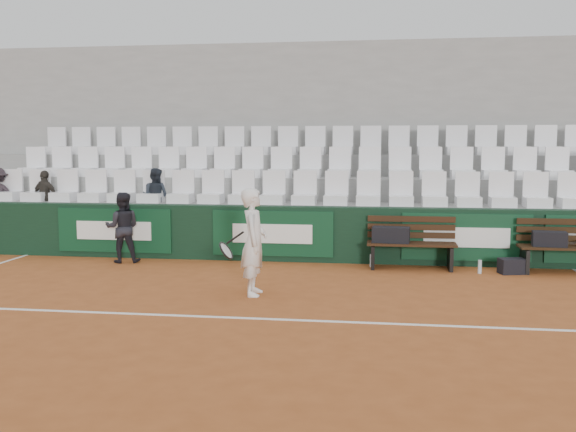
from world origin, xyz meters
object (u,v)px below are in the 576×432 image
object	(u,v)px
tennis_player	(254,242)
spectator_c	(155,174)
bench_left	(411,256)
bench_right	(566,260)
sports_bag_ground	(512,266)
spectator_b	(45,174)
water_bottle_near	(372,261)
sports_bag_left	(391,235)
sports_bag_right	(549,239)
water_bottle_far	(480,267)
ball_kid	(122,227)

from	to	relation	value
tennis_player	spectator_c	bearing A→B (deg)	128.62
bench_left	tennis_player	distance (m)	3.27
bench_right	sports_bag_ground	size ratio (longest dim) A/B	3.62
spectator_b	water_bottle_near	bearing A→B (deg)	-172.79
sports_bag_left	spectator_b	size ratio (longest dim) A/B	0.59
bench_left	sports_bag_ground	bearing A→B (deg)	-7.10
sports_bag_right	water_bottle_far	world-z (taller)	sports_bag_right
bench_right	bench_left	bearing A→B (deg)	179.02
bench_left	ball_kid	world-z (taller)	ball_kid
spectator_c	water_bottle_far	bearing A→B (deg)	175.59
sports_bag_right	spectator_c	distance (m)	7.25
water_bottle_near	spectator_b	size ratio (longest dim) A/B	0.21
water_bottle_far	bench_left	bearing A→B (deg)	166.57
sports_bag_left	tennis_player	size ratio (longest dim) A/B	0.41
bench_right	spectator_b	world-z (taller)	spectator_b
sports_bag_left	water_bottle_far	size ratio (longest dim) A/B	2.78
sports_bag_right	spectator_c	world-z (taller)	spectator_c
sports_bag_right	ball_kid	world-z (taller)	ball_kid
bench_left	spectator_b	world-z (taller)	spectator_b
water_bottle_far	tennis_player	size ratio (longest dim) A/B	0.15
sports_bag_left	tennis_player	xyz separation A→B (m)	(-1.94, -2.25, 0.17)
bench_left	tennis_player	bearing A→B (deg)	-135.25
sports_bag_right	spectator_c	size ratio (longest dim) A/B	0.48
sports_bag_left	sports_bag_right	world-z (taller)	sports_bag_left
ball_kid	water_bottle_far	bearing A→B (deg)	164.13
bench_right	ball_kid	xyz separation A→B (m)	(-7.62, -0.07, 0.41)
sports_bag_right	tennis_player	bearing A→B (deg)	-154.10
ball_kid	spectator_c	size ratio (longest dim) A/B	1.14
sports_bag_right	tennis_player	distance (m)	5.02
tennis_player	spectator_c	xyz separation A→B (m)	(-2.60, 3.25, 0.80)
sports_bag_ground	sports_bag_left	bearing A→B (deg)	174.77
sports_bag_right	water_bottle_near	bearing A→B (deg)	177.08
bench_left	bench_right	bearing A→B (deg)	-0.98
bench_right	sports_bag_ground	world-z (taller)	bench_right
sports_bag_left	spectator_c	bearing A→B (deg)	167.59
sports_bag_right	ball_kid	bearing A→B (deg)	-179.72
sports_bag_right	water_bottle_far	size ratio (longest dim) A/B	2.36
water_bottle_near	ball_kid	world-z (taller)	ball_kid
sports_bag_ground	ball_kid	distance (m)	6.77
bench_left	ball_kid	bearing A→B (deg)	-178.71
sports_bag_left	tennis_player	world-z (taller)	tennis_player
water_bottle_far	sports_bag_ground	bearing A→B (deg)	6.60
bench_left	sports_bag_ground	distance (m)	1.64
ball_kid	spectator_c	bearing A→B (deg)	-116.57
water_bottle_near	spectator_c	bearing A→B (deg)	167.85
sports_bag_left	spectator_c	xyz separation A→B (m)	(-4.54, 1.00, 0.97)
water_bottle_far	spectator_b	distance (m)	8.49
bench_left	sports_bag_ground	world-z (taller)	bench_left
sports_bag_ground	water_bottle_far	size ratio (longest dim) A/B	1.84
tennis_player	spectator_b	size ratio (longest dim) A/B	1.43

